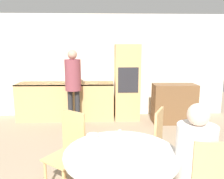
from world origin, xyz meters
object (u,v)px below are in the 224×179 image
object	(u,v)px
chair_far_right	(152,141)
dining_table	(121,174)
bowl_near	(93,136)
person_seated	(196,160)
person_standing	(73,80)
oven_unit	(127,82)
sideboard	(174,104)
chair_far_left	(69,147)
cup	(108,136)

from	to	relation	value
chair_far_right	dining_table	bearing A→B (deg)	-6.83
bowl_near	dining_table	bearing A→B (deg)	-49.29
person_seated	person_standing	bearing A→B (deg)	117.62
oven_unit	bowl_near	size ratio (longest dim) A/B	12.90
sideboard	bowl_near	world-z (taller)	sideboard
dining_table	chair_far_left	world-z (taller)	chair_far_left
dining_table	chair_far_left	distance (m)	0.84
sideboard	chair_far_right	world-z (taller)	chair_far_right
person_seated	dining_table	bearing A→B (deg)	168.03
chair_far_left	bowl_near	bearing A→B (deg)	0.70
sideboard	bowl_near	distance (m)	3.16
sideboard	chair_far_left	world-z (taller)	chair_far_left
dining_table	person_seated	xyz separation A→B (m)	(0.70, -0.15, 0.22)
chair_far_left	person_standing	size ratio (longest dim) A/B	0.57
dining_table	bowl_near	xyz separation A→B (m)	(-0.30, 0.35, 0.26)
oven_unit	cup	distance (m)	3.10
chair_far_left	bowl_near	xyz separation A→B (m)	(0.31, -0.22, 0.23)
oven_unit	person_seated	xyz separation A→B (m)	(0.30, -3.49, -0.21)
sideboard	chair_far_right	bearing A→B (deg)	-114.45
oven_unit	person_standing	xyz separation A→B (m)	(-1.26, -0.52, 0.14)
person_seated	person_standing	distance (m)	3.37
oven_unit	sideboard	distance (m)	1.24
oven_unit	bowl_near	bearing A→B (deg)	-103.16
bowl_near	chair_far_left	bearing A→B (deg)	144.50
cup	sideboard	bearing A→B (deg)	58.63
oven_unit	person_standing	bearing A→B (deg)	-157.35
person_standing	chair_far_left	bearing A→B (deg)	-83.79
oven_unit	person_seated	bearing A→B (deg)	-85.15
chair_far_left	person_standing	distance (m)	2.32
cup	person_seated	bearing A→B (deg)	-28.18
sideboard	oven_unit	bearing A→B (deg)	159.49
dining_table	person_standing	bearing A→B (deg)	106.90
chair_far_left	chair_far_right	xyz separation A→B (m)	(1.07, 0.13, 0.00)
sideboard	dining_table	distance (m)	3.29
sideboard	cup	bearing A→B (deg)	-121.37
chair_far_right	bowl_near	bearing A→B (deg)	-38.73
dining_table	person_seated	distance (m)	0.74
sideboard	person_seated	size ratio (longest dim) A/B	0.79
oven_unit	dining_table	bearing A→B (deg)	-96.82
oven_unit	chair_far_right	bearing A→B (deg)	-88.63
dining_table	cup	size ratio (longest dim) A/B	13.28
sideboard	cup	distance (m)	3.11
sideboard	dining_table	bearing A→B (deg)	-116.76
cup	chair_far_right	bearing A→B (deg)	34.18
cup	person_standing	bearing A→B (deg)	106.06
bowl_near	cup	bearing A→B (deg)	-17.66
chair_far_right	cup	distance (m)	0.76
chair_far_left	person_standing	xyz separation A→B (m)	(-0.24, 2.25, 0.54)
chair_far_right	sideboard	bearing A→B (deg)	-177.70
sideboard	chair_far_right	size ratio (longest dim) A/B	1.02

